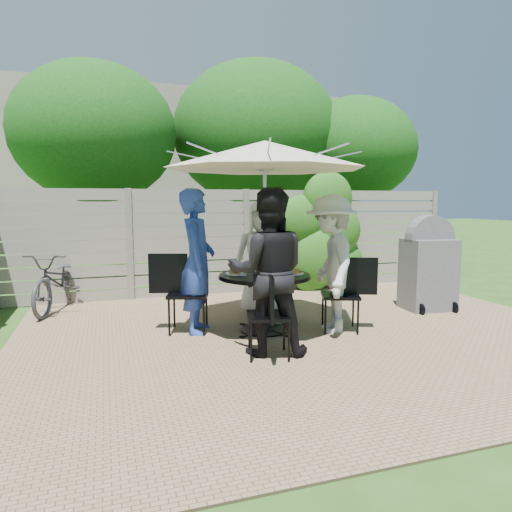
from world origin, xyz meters
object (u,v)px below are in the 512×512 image
object	(u,v)px
chair_back	(261,294)
bbq_grill	(428,267)
umbrella	(265,155)
glass_back	(256,266)
person_right	(331,264)
patio_table	(264,292)
plate_right	(293,272)
bicycle	(59,281)
person_left	(197,262)
chair_right	(341,309)
plate_left	(235,272)
person_back	(262,259)
coffee_cup	(272,267)
glass_left	(244,270)
chair_front	(269,333)
glass_right	(285,267)
syrup_jug	(260,267)
chair_left	(187,309)
plate_back	(263,268)
glass_front	(274,272)
person_front	(268,273)
plate_front	(266,277)

from	to	relation	value
chair_back	bbq_grill	world-z (taller)	bbq_grill
umbrella	glass_back	bearing A→B (deg)	95.22
person_right	patio_table	bearing A→B (deg)	-90.00
plate_right	bicycle	size ratio (longest dim) A/B	0.15
person_left	plate_right	bearing A→B (deg)	-90.00
chair_right	plate_left	size ratio (longest dim) A/B	3.64
person_left	person_back	bearing A→B (deg)	-45.00
bicycle	person_right	bearing A→B (deg)	-17.73
bbq_grill	bicycle	bearing A→B (deg)	167.59
coffee_cup	bicycle	distance (m)	3.31
person_back	glass_left	world-z (taller)	person_back
person_back	chair_front	size ratio (longest dim) A/B	1.80
patio_table	bbq_grill	world-z (taller)	bbq_grill
bbq_grill	person_back	bearing A→B (deg)	175.06
chair_back	coffee_cup	distance (m)	0.91
patio_table	glass_right	bearing A→B (deg)	5.22
person_left	bicycle	size ratio (longest dim) A/B	1.05
patio_table	glass_left	world-z (taller)	glass_left
plate_left	glass_back	size ratio (longest dim) A/B	1.86
chair_back	person_left	size ratio (longest dim) A/B	0.52
glass_left	bicycle	distance (m)	3.10
glass_left	chair_right	bearing A→B (deg)	-11.96
chair_right	syrup_jug	bearing A→B (deg)	2.00
chair_back	glass_left	bearing A→B (deg)	-20.44
chair_left	person_left	distance (m)	0.61
coffee_cup	plate_back	bearing A→B (deg)	108.75
glass_back	plate_back	bearing A→B (deg)	26.96
plate_back	umbrella	bearing A→B (deg)	-106.78
umbrella	glass_front	distance (m)	1.41
chair_right	syrup_jug	xyz separation A→B (m)	(-0.97, 0.35, 0.53)
person_front	plate_left	bearing A→B (deg)	-66.55
plate_back	coffee_cup	distance (m)	0.18
umbrella	person_left	xyz separation A→B (m)	(-0.79, 0.24, -1.29)
umbrella	plate_left	size ratio (longest dim) A/B	11.67
umbrella	person_right	world-z (taller)	umbrella
umbrella	plate_back	bearing A→B (deg)	73.22
chair_right	plate_back	xyz separation A→B (m)	(-0.82, 0.62, 0.48)
person_back	plate_front	distance (m)	1.19
person_right	plate_back	world-z (taller)	person_right
coffee_cup	person_front	bearing A→B (deg)	-112.22
patio_table	glass_left	xyz separation A→B (m)	(-0.28, -0.03, 0.29)
chair_back	person_back	size ratio (longest dim) A/B	0.57
chair_right	plate_left	xyz separation A→B (m)	(-1.27, 0.38, 0.48)
chair_right	person_back	bearing A→B (deg)	-35.86
glass_left	bicycle	size ratio (longest dim) A/B	0.08
person_right	glass_right	bearing A→B (deg)	-100.42
glass_back	glass_front	bearing A→B (deg)	-84.78
patio_table	syrup_jug	size ratio (longest dim) A/B	8.76
glass_back	syrup_jug	distance (m)	0.21
glass_right	bbq_grill	distance (m)	2.46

